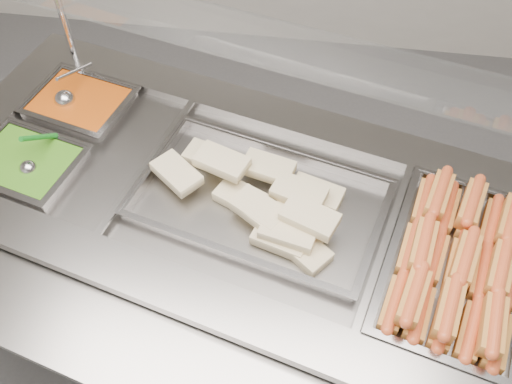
# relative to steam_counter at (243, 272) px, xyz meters

# --- Properties ---
(steam_counter) EXTENTS (2.15, 1.35, 0.95)m
(steam_counter) POSITION_rel_steam_counter_xyz_m (0.00, 0.00, 0.00)
(steam_counter) COLOR slate
(steam_counter) RESTS_ON ground
(tray_rail) EXTENTS (1.91, 0.84, 0.06)m
(tray_rail) POSITION_rel_steam_counter_xyz_m (-0.14, -0.52, 0.43)
(tray_rail) COLOR gray
(tray_rail) RESTS_ON steam_counter
(sneeze_guard) EXTENTS (1.77, 0.74, 0.47)m
(sneeze_guard) POSITION_rel_steam_counter_xyz_m (0.06, 0.22, 0.86)
(sneeze_guard) COLOR silver
(sneeze_guard) RESTS_ON steam_counter
(pan_hotdogs) EXTENTS (0.50, 0.65, 0.11)m
(pan_hotdogs) POSITION_rel_steam_counter_xyz_m (0.64, -0.17, 0.43)
(pan_hotdogs) COLOR gray
(pan_hotdogs) RESTS_ON steam_counter
(pan_wraps) EXTENTS (0.80, 0.59, 0.07)m
(pan_wraps) POSITION_rel_steam_counter_xyz_m (0.06, -0.02, 0.45)
(pan_wraps) COLOR gray
(pan_wraps) RESTS_ON steam_counter
(pan_beans) EXTENTS (0.37, 0.33, 0.11)m
(pan_beans) POSITION_rel_steam_counter_xyz_m (-0.62, 0.32, 0.43)
(pan_beans) COLOR gray
(pan_beans) RESTS_ON steam_counter
(pan_peas) EXTENTS (0.37, 0.33, 0.11)m
(pan_peas) POSITION_rel_steam_counter_xyz_m (-0.70, 0.02, 0.43)
(pan_peas) COLOR gray
(pan_peas) RESTS_ON steam_counter
(hotdogs_in_buns) EXTENTS (0.44, 0.60, 0.12)m
(hotdogs_in_buns) POSITION_rel_steam_counter_xyz_m (0.64, -0.17, 0.49)
(hotdogs_in_buns) COLOR #A25122
(hotdogs_in_buns) RESTS_ON pan_hotdogs
(tortilla_wraps) EXTENTS (0.61, 0.45, 0.10)m
(tortilla_wraps) POSITION_rel_steam_counter_xyz_m (0.10, -0.04, 0.49)
(tortilla_wraps) COLOR beige
(tortilla_wraps) RESTS_ON pan_wraps
(ladle) EXTENTS (0.09, 0.21, 0.14)m
(ladle) POSITION_rel_steam_counter_xyz_m (-0.67, 0.32, 0.48)
(ladle) COLOR #B3B3B8
(ladle) RESTS_ON pan_beans
(serving_spoon) EXTENTS (0.08, 0.18, 0.15)m
(serving_spoon) POSITION_rel_steam_counter_xyz_m (-0.67, 0.01, 0.49)
(serving_spoon) COLOR #B3B3B8
(serving_spoon) RESTS_ON pan_peas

